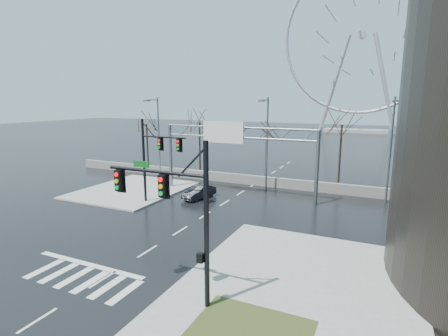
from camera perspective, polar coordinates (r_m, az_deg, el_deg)
The scene contains 18 objects.
ground at distance 23.94m, azimuth -12.38°, elevation -13.14°, with size 260.00×260.00×0.00m, color black.
sidewalk_right_ext at distance 21.78m, azimuth 13.54°, elevation -15.53°, with size 12.00×10.00×0.15m, color gray.
sidewalk_far at distance 39.33m, azimuth -14.63°, elevation -3.47°, with size 10.00×12.00×0.15m, color gray.
grass_strip at distance 16.15m, azimuth 4.15°, elevation -25.27°, with size 5.00×4.00×0.02m, color #253817.
barrier_wall at distance 40.63m, azimuth 4.85°, elevation -1.99°, with size 52.00×0.50×1.10m, color slate.
signal_mast_near at distance 16.34m, azimuth -7.21°, elevation -6.27°, with size 5.52×0.41×8.00m.
signal_mast_far at distance 32.92m, azimuth -11.47°, elevation 2.33°, with size 4.72×0.41×8.00m.
sign_gantry at distance 35.33m, azimuth 1.57°, elevation 3.71°, with size 16.36×0.40×7.60m.
streetlight_left at distance 43.78m, azimuth -10.89°, elevation 5.87°, with size 0.50×2.55×10.00m.
streetlight_mid at distance 37.39m, azimuth 6.90°, elevation 5.13°, with size 0.50×2.55×10.00m.
streetlight_right at distance 35.58m, azimuth 25.63°, elevation 3.82°, with size 0.50×2.55×10.00m.
tree_far_left at distance 52.04m, azimuth -12.51°, elevation 6.26°, with size 3.50×3.50×7.00m.
tree_left at distance 46.67m, azimuth -4.02°, elevation 6.47°, with size 3.75×3.75×7.50m.
tree_center at distance 44.07m, azimuth 6.97°, elevation 5.09°, with size 3.25×3.25×6.50m.
tree_right at distance 41.11m, azimuth 18.63°, elevation 5.63°, with size 3.90×3.90×7.80m.
tree_far_right at distance 41.58m, azimuth 29.66°, elevation 3.70°, with size 3.40×3.40×6.80m.
ferris_wheel at distance 113.72m, azimuth 21.55°, elevation 18.66°, with size 45.00×6.00×50.91m.
car at distance 35.08m, azimuth -4.07°, elevation -3.92°, with size 1.37×3.93×1.29m, color black.
Camera 1 is at (13.51, -17.21, 9.73)m, focal length 28.00 mm.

